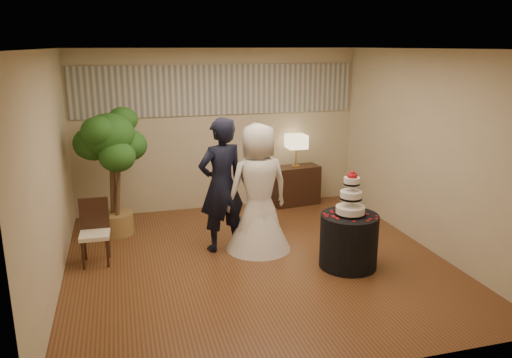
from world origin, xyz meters
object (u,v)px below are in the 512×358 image
object	(u,v)px
wedding_cake	(351,193)
side_chair	(95,233)
groom	(222,185)
console	(295,185)
ficus_tree	(112,172)
cake_table	(349,241)
table_lamp	(296,151)
bride	(258,188)

from	to	relation	value
wedding_cake	side_chair	world-z (taller)	wedding_cake
groom	console	xyz separation A→B (m)	(1.72, 1.70, -0.60)
groom	ficus_tree	xyz separation A→B (m)	(-1.47, 1.01, 0.04)
cake_table	side_chair	size ratio (longest dim) A/B	0.87
cake_table	table_lamp	size ratio (longest dim) A/B	1.30
groom	ficus_tree	distance (m)	1.79
groom	ficus_tree	bearing A→B (deg)	-52.01
bride	cake_table	xyz separation A→B (m)	(0.98, -0.89, -0.55)
bride	ficus_tree	size ratio (longest dim) A/B	0.92
groom	wedding_cake	size ratio (longest dim) A/B	3.24
side_chair	groom	bearing A→B (deg)	3.24
table_lamp	side_chair	world-z (taller)	table_lamp
wedding_cake	groom	bearing A→B (deg)	145.57
ficus_tree	console	bearing A→B (deg)	12.08
groom	cake_table	bearing A→B (deg)	128.08
cake_table	ficus_tree	size ratio (longest dim) A/B	0.38
table_lamp	ficus_tree	bearing A→B (deg)	-167.92
console	side_chair	xyz separation A→B (m)	(-3.45, -1.74, 0.08)
side_chair	bride	bearing A→B (deg)	-0.22
wedding_cake	table_lamp	size ratio (longest dim) A/B	1.02
wedding_cake	side_chair	xyz separation A→B (m)	(-3.22, 0.97, -0.57)
wedding_cake	ficus_tree	size ratio (longest dim) A/B	0.30
groom	table_lamp	bearing A→B (deg)	-152.85
groom	wedding_cake	distance (m)	1.80
groom	side_chair	distance (m)	1.81
groom	side_chair	size ratio (longest dim) A/B	2.18
wedding_cake	console	xyz separation A→B (m)	(0.24, 2.71, -0.65)
cake_table	console	xyz separation A→B (m)	(0.24, 2.71, -0.00)
wedding_cake	table_lamp	distance (m)	2.72
side_chair	table_lamp	bearing A→B (deg)	28.54
groom	bride	size ratio (longest dim) A/B	1.04
groom	ficus_tree	world-z (taller)	ficus_tree
bride	table_lamp	distance (m)	2.19
bride	table_lamp	world-z (taller)	bride
table_lamp	side_chair	bearing A→B (deg)	-153.25
bride	cake_table	distance (m)	1.44
groom	console	world-z (taller)	groom
wedding_cake	ficus_tree	distance (m)	3.59
table_lamp	ficus_tree	world-z (taller)	ficus_tree
ficus_tree	side_chair	size ratio (longest dim) A/B	2.27
console	side_chair	size ratio (longest dim) A/B	0.98
cake_table	table_lamp	xyz separation A→B (m)	(0.24, 2.71, 0.65)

